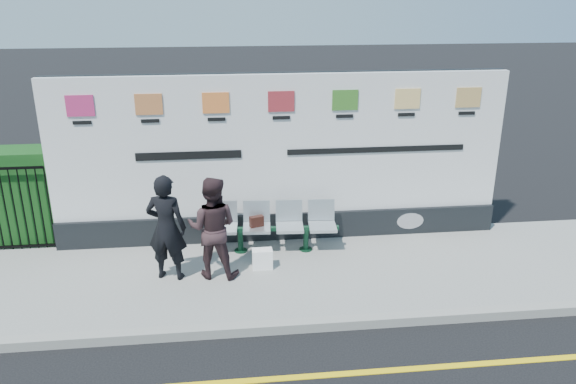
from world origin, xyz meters
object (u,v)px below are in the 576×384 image
object	(u,v)px
bench	(273,238)
woman_right	(212,228)
woman_left	(167,228)
billboard	(281,170)

from	to	relation	value
bench	woman_right	world-z (taller)	woman_right
bench	woman_right	xyz separation A→B (m)	(-1.02, -0.77, 0.60)
bench	woman_right	bearing A→B (deg)	-139.21
bench	woman_left	xyz separation A→B (m)	(-1.73, -0.77, 0.63)
billboard	bench	size ratio (longest dim) A/B	3.66
billboard	bench	distance (m)	1.22
bench	woman_left	world-z (taller)	woman_left
woman_left	woman_right	size ratio (longest dim) A/B	1.04
billboard	woman_right	xyz separation A→B (m)	(-1.22, -1.33, -0.47)
woman_left	woman_right	world-z (taller)	woman_left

